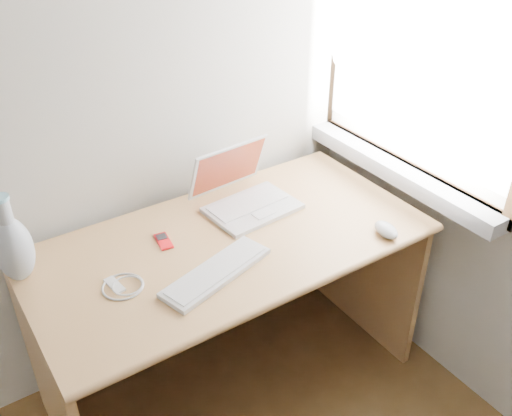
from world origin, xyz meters
TOP-DOWN VIEW (x-y plane):
  - window at (1.72, 1.30)m, footprint 0.11×0.99m
  - desk at (0.97, 1.44)m, footprint 1.35×0.68m
  - laptop at (1.14, 1.51)m, footprint 0.34×0.29m
  - external_keyboard at (0.84, 1.22)m, footprint 0.41×0.22m
  - mouse at (1.44, 1.08)m, footprint 0.08×0.12m
  - ipod at (0.78, 1.47)m, footprint 0.06×0.10m
  - cable_coil at (0.58, 1.32)m, footprint 0.16×0.16m
  - remote at (0.56, 1.34)m, footprint 0.04×0.09m
  - vase at (0.33, 1.54)m, footprint 0.12×0.12m

SIDE VIEW (x-z plane):
  - desk at x=0.97m, z-range 0.15..0.87m
  - remote at x=0.56m, z-range 0.72..0.72m
  - cable_coil at x=0.58m, z-range 0.72..0.72m
  - ipod at x=0.78m, z-range 0.71..0.72m
  - external_keyboard at x=0.84m, z-range 0.72..0.74m
  - mouse at x=1.44m, z-range 0.72..0.75m
  - laptop at x=1.14m, z-range 0.66..0.87m
  - vase at x=0.33m, z-range 0.69..0.98m
  - window at x=1.72m, z-range 0.72..1.83m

